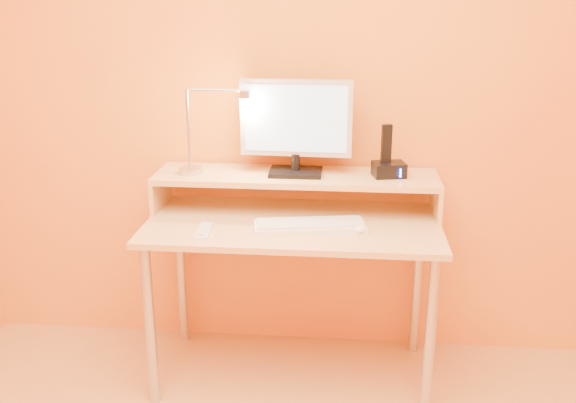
# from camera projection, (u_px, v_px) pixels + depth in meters

# --- Properties ---
(wall_back) EXTENTS (3.00, 0.04, 2.50)m
(wall_back) POSITION_uv_depth(u_px,v_px,m) (299.00, 81.00, 2.76)
(wall_back) COLOR orange
(wall_back) RESTS_ON floor
(desk_leg_fl) EXTENTS (0.04, 0.04, 0.69)m
(desk_leg_fl) POSITION_uv_depth(u_px,v_px,m) (150.00, 326.00, 2.55)
(desk_leg_fl) COLOR silver
(desk_leg_fl) RESTS_ON floor
(desk_leg_fr) EXTENTS (0.04, 0.04, 0.69)m
(desk_leg_fr) POSITION_uv_depth(u_px,v_px,m) (430.00, 339.00, 2.46)
(desk_leg_fr) COLOR silver
(desk_leg_fr) RESTS_ON floor
(desk_leg_bl) EXTENTS (0.04, 0.04, 0.69)m
(desk_leg_bl) POSITION_uv_depth(u_px,v_px,m) (181.00, 274.00, 3.03)
(desk_leg_bl) COLOR silver
(desk_leg_bl) RESTS_ON floor
(desk_leg_br) EXTENTS (0.04, 0.04, 0.69)m
(desk_leg_br) POSITION_uv_depth(u_px,v_px,m) (417.00, 283.00, 2.93)
(desk_leg_br) COLOR silver
(desk_leg_br) RESTS_ON floor
(desk_lower) EXTENTS (1.20, 0.60, 0.02)m
(desk_lower) POSITION_uv_depth(u_px,v_px,m) (293.00, 224.00, 2.63)
(desk_lower) COLOR #EDB06D
(desk_lower) RESTS_ON floor
(shelf_riser_left) EXTENTS (0.02, 0.30, 0.14)m
(shelf_riser_left) POSITION_uv_depth(u_px,v_px,m) (161.00, 191.00, 2.80)
(shelf_riser_left) COLOR #EDB06D
(shelf_riser_left) RESTS_ON desk_lower
(shelf_riser_right) EXTENTS (0.02, 0.30, 0.14)m
(shelf_riser_right) POSITION_uv_depth(u_px,v_px,m) (436.00, 199.00, 2.69)
(shelf_riser_right) COLOR #EDB06D
(shelf_riser_right) RESTS_ON desk_lower
(desk_shelf) EXTENTS (1.20, 0.30, 0.02)m
(desk_shelf) POSITION_uv_depth(u_px,v_px,m) (296.00, 177.00, 2.72)
(desk_shelf) COLOR #EDB06D
(desk_shelf) RESTS_ON desk_lower
(monitor_foot) EXTENTS (0.22, 0.16, 0.02)m
(monitor_foot) POSITION_uv_depth(u_px,v_px,m) (296.00, 172.00, 2.71)
(monitor_foot) COLOR black
(monitor_foot) RESTS_ON desk_shelf
(monitor_neck) EXTENTS (0.04, 0.04, 0.07)m
(monitor_neck) POSITION_uv_depth(u_px,v_px,m) (296.00, 162.00, 2.70)
(monitor_neck) COLOR black
(monitor_neck) RESTS_ON monitor_foot
(monitor_panel) EXTENTS (0.47, 0.05, 0.32)m
(monitor_panel) POSITION_uv_depth(u_px,v_px,m) (296.00, 118.00, 2.65)
(monitor_panel) COLOR silver
(monitor_panel) RESTS_ON monitor_neck
(monitor_back) EXTENTS (0.42, 0.03, 0.27)m
(monitor_back) POSITION_uv_depth(u_px,v_px,m) (297.00, 117.00, 2.67)
(monitor_back) COLOR black
(monitor_back) RESTS_ON monitor_panel
(monitor_screen) EXTENTS (0.42, 0.02, 0.28)m
(monitor_screen) POSITION_uv_depth(u_px,v_px,m) (296.00, 119.00, 2.64)
(monitor_screen) COLOR #99C0E0
(monitor_screen) RESTS_ON monitor_panel
(lamp_base) EXTENTS (0.10, 0.10, 0.02)m
(lamp_base) POSITION_uv_depth(u_px,v_px,m) (191.00, 170.00, 2.72)
(lamp_base) COLOR silver
(lamp_base) RESTS_ON desk_shelf
(lamp_post) EXTENTS (0.01, 0.01, 0.33)m
(lamp_post) POSITION_uv_depth(u_px,v_px,m) (189.00, 129.00, 2.67)
(lamp_post) COLOR silver
(lamp_post) RESTS_ON lamp_base
(lamp_arm) EXTENTS (0.24, 0.01, 0.01)m
(lamp_arm) POSITION_uv_depth(u_px,v_px,m) (215.00, 90.00, 2.61)
(lamp_arm) COLOR silver
(lamp_arm) RESTS_ON lamp_post
(lamp_head) EXTENTS (0.04, 0.04, 0.03)m
(lamp_head) POSITION_uv_depth(u_px,v_px,m) (245.00, 94.00, 2.60)
(lamp_head) COLOR silver
(lamp_head) RESTS_ON lamp_arm
(lamp_bulb) EXTENTS (0.03, 0.03, 0.00)m
(lamp_bulb) POSITION_uv_depth(u_px,v_px,m) (245.00, 98.00, 2.61)
(lamp_bulb) COLOR #FFEAC6
(lamp_bulb) RESTS_ON lamp_head
(phone_dock) EXTENTS (0.15, 0.12, 0.06)m
(phone_dock) POSITION_uv_depth(u_px,v_px,m) (389.00, 169.00, 2.67)
(phone_dock) COLOR black
(phone_dock) RESTS_ON desk_shelf
(phone_handset) EXTENTS (0.04, 0.03, 0.16)m
(phone_handset) POSITION_uv_depth(u_px,v_px,m) (386.00, 144.00, 2.64)
(phone_handset) COLOR black
(phone_handset) RESTS_ON phone_dock
(phone_led) EXTENTS (0.01, 0.00, 0.04)m
(phone_led) POSITION_uv_depth(u_px,v_px,m) (401.00, 173.00, 2.62)
(phone_led) COLOR #2A81FF
(phone_led) RESTS_ON phone_dock
(keyboard) EXTENTS (0.46, 0.21, 0.02)m
(keyboard) POSITION_uv_depth(u_px,v_px,m) (310.00, 227.00, 2.54)
(keyboard) COLOR white
(keyboard) RESTS_ON desk_lower
(mouse) EXTENTS (0.06, 0.10, 0.03)m
(mouse) POSITION_uv_depth(u_px,v_px,m) (359.00, 227.00, 2.52)
(mouse) COLOR white
(mouse) RESTS_ON desk_lower
(remote_control) EXTENTS (0.06, 0.17, 0.02)m
(remote_control) POSITION_uv_depth(u_px,v_px,m) (204.00, 232.00, 2.49)
(remote_control) COLOR white
(remote_control) RESTS_ON desk_lower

